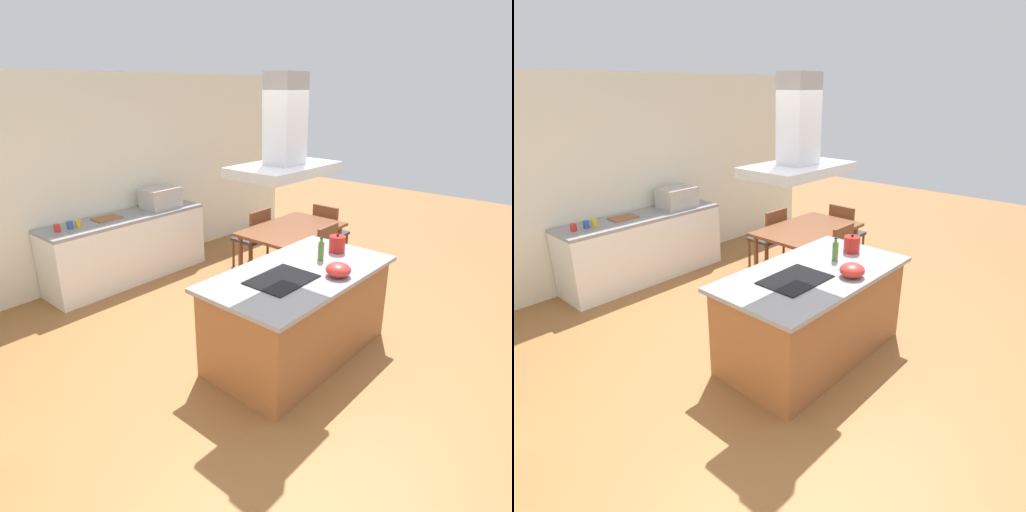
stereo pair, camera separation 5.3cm
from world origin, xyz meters
The scene contains 18 objects.
ground centered at (0.00, 1.50, 0.00)m, with size 16.00×16.00×0.00m, color #936033.
wall_back centered at (0.00, 3.25, 1.35)m, with size 7.20×0.10×2.70m, color silver.
kitchen_island centered at (0.00, 0.00, 0.45)m, with size 1.93×1.04×0.90m.
cooktop centered at (-0.28, 0.00, 0.91)m, with size 0.60×0.44×0.01m, color black.
tea_kettle centered at (0.68, 0.02, 0.99)m, with size 0.22×0.17×0.20m.
olive_oil_bottle centered at (0.36, 0.01, 1.00)m, with size 0.06×0.06×0.24m.
mixing_bowl centered at (0.13, -0.33, 0.96)m, with size 0.23×0.23×0.13m, color red.
back_counter centered at (-0.01, 2.88, 0.45)m, with size 2.24×0.62×0.90m.
countertop_microwave centered at (0.60, 2.88, 1.04)m, with size 0.50×0.38×0.28m, color #B2AFAA.
coffee_mug_red centered at (-0.92, 2.89, 0.95)m, with size 0.08×0.08×0.09m, color red.
coffee_mug_blue centered at (-0.76, 2.89, 0.95)m, with size 0.08×0.08×0.09m, color #2D56B2.
coffee_mug_yellow centered at (-0.66, 2.88, 0.95)m, with size 0.08×0.08×0.09m, color gold.
cutting_board centered at (-0.24, 2.93, 0.91)m, with size 0.34×0.24×0.02m, color #995B33.
dining_table centered at (1.43, 1.16, 0.67)m, with size 1.40×0.90×0.75m.
chair_facing_island centered at (1.43, 0.50, 0.51)m, with size 0.42×0.42×0.89m.
chair_facing_back_wall centered at (1.43, 1.83, 0.51)m, with size 0.42×0.42×0.89m.
chair_at_right_end centered at (2.35, 1.16, 0.51)m, with size 0.42×0.42×0.89m.
range_hood centered at (-0.28, 0.00, 2.10)m, with size 0.90×0.55×0.78m.
Camera 1 is at (-3.17, -2.23, 2.53)m, focal length 31.24 mm.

